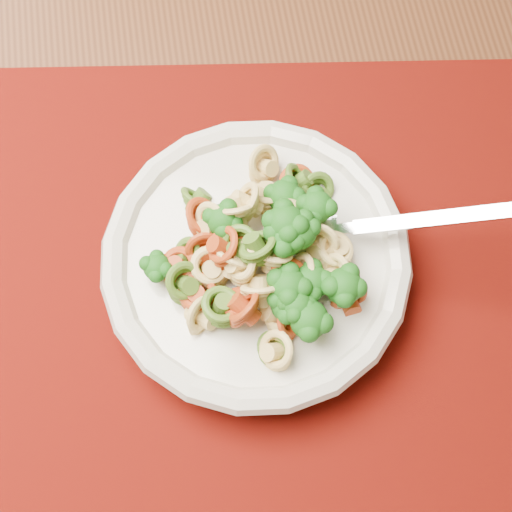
# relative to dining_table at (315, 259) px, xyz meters

# --- Properties ---
(dining_table) EXTENTS (1.43, 1.11, 0.69)m
(dining_table) POSITION_rel_dining_table_xyz_m (0.00, 0.00, 0.00)
(dining_table) COLOR #542E17
(dining_table) RESTS_ON ground
(placemat) EXTENTS (0.55, 0.46, 0.00)m
(placemat) POSITION_rel_dining_table_xyz_m (-0.05, -0.06, 0.10)
(placemat) COLOR #550D03
(placemat) RESTS_ON dining_table
(pasta_bowl) EXTENTS (0.23, 0.23, 0.04)m
(pasta_bowl) POSITION_rel_dining_table_xyz_m (-0.05, -0.06, 0.13)
(pasta_bowl) COLOR silver
(pasta_bowl) RESTS_ON placemat
(pasta_broccoli_heap) EXTENTS (0.20, 0.20, 0.06)m
(pasta_broccoli_heap) POSITION_rel_dining_table_xyz_m (-0.05, -0.06, 0.15)
(pasta_broccoli_heap) COLOR #E0B86E
(pasta_broccoli_heap) RESTS_ON pasta_bowl
(fork) EXTENTS (0.18, 0.04, 0.08)m
(fork) POSITION_rel_dining_table_xyz_m (-0.00, -0.03, 0.15)
(fork) COLOR silver
(fork) RESTS_ON pasta_bowl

